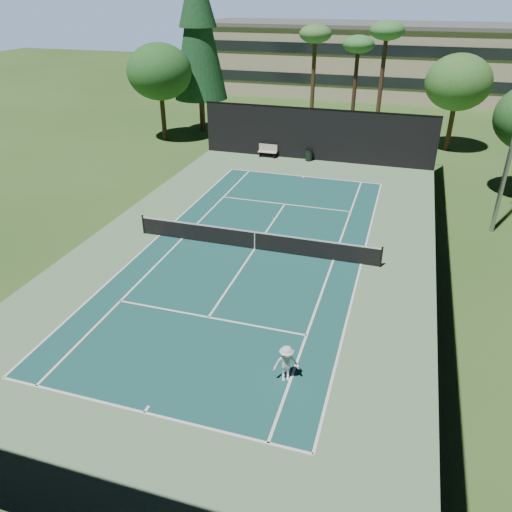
# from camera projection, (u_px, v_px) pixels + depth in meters

# --- Properties ---
(ground) EXTENTS (160.00, 160.00, 0.00)m
(ground) POSITION_uv_depth(u_px,v_px,m) (255.00, 249.00, 25.94)
(ground) COLOR #30541F
(ground) RESTS_ON ground
(apron_slab) EXTENTS (18.00, 32.00, 0.01)m
(apron_slab) POSITION_uv_depth(u_px,v_px,m) (255.00, 249.00, 25.94)
(apron_slab) COLOR #60855D
(apron_slab) RESTS_ON ground
(court_surface) EXTENTS (10.97, 23.77, 0.01)m
(court_surface) POSITION_uv_depth(u_px,v_px,m) (255.00, 249.00, 25.93)
(court_surface) COLOR #174C48
(court_surface) RESTS_ON ground
(court_lines) EXTENTS (11.07, 23.87, 0.01)m
(court_lines) POSITION_uv_depth(u_px,v_px,m) (255.00, 249.00, 25.93)
(court_lines) COLOR white
(court_lines) RESTS_ON ground
(tennis_net) EXTENTS (12.90, 0.10, 1.10)m
(tennis_net) POSITION_uv_depth(u_px,v_px,m) (255.00, 240.00, 25.67)
(tennis_net) COLOR black
(tennis_net) RESTS_ON ground
(fence) EXTENTS (18.04, 32.05, 4.03)m
(fence) POSITION_uv_depth(u_px,v_px,m) (255.00, 213.00, 25.04)
(fence) COLOR black
(fence) RESTS_ON ground
(player) EXTENTS (1.05, 0.84, 1.42)m
(player) POSITION_uv_depth(u_px,v_px,m) (286.00, 364.00, 16.97)
(player) COLOR silver
(player) RESTS_ON ground
(tennis_ball_b) EXTENTS (0.07, 0.07, 0.07)m
(tennis_ball_b) POSITION_uv_depth(u_px,v_px,m) (249.00, 239.00, 26.94)
(tennis_ball_b) COLOR #E2EE36
(tennis_ball_b) RESTS_ON ground
(tennis_ball_c) EXTENTS (0.07, 0.07, 0.07)m
(tennis_ball_c) POSITION_uv_depth(u_px,v_px,m) (273.00, 218.00, 29.34)
(tennis_ball_c) COLOR #D3F237
(tennis_ball_c) RESTS_ON ground
(tennis_ball_d) EXTENTS (0.06, 0.06, 0.06)m
(tennis_ball_d) POSITION_uv_depth(u_px,v_px,m) (209.00, 198.00, 32.15)
(tennis_ball_d) COLOR #D4E333
(tennis_ball_d) RESTS_ON ground
(park_bench) EXTENTS (1.50, 0.45, 1.02)m
(park_bench) POSITION_uv_depth(u_px,v_px,m) (268.00, 150.00, 39.84)
(park_bench) COLOR beige
(park_bench) RESTS_ON ground
(trash_bin) EXTENTS (0.56, 0.56, 0.95)m
(trash_bin) POSITION_uv_depth(u_px,v_px,m) (309.00, 155.00, 39.00)
(trash_bin) COLOR black
(trash_bin) RESTS_ON ground
(pine_tree) EXTENTS (4.80, 4.80, 15.00)m
(pine_tree) POSITION_uv_depth(u_px,v_px,m) (198.00, 20.00, 43.04)
(pine_tree) COLOR #4F3522
(pine_tree) RESTS_ON ground
(palm_a) EXTENTS (2.80, 2.80, 9.32)m
(palm_a) POSITION_uv_depth(u_px,v_px,m) (315.00, 38.00, 42.78)
(palm_a) COLOR #45331D
(palm_a) RESTS_ON ground
(palm_b) EXTENTS (2.80, 2.80, 8.42)m
(palm_b) POSITION_uv_depth(u_px,v_px,m) (358.00, 48.00, 43.94)
(palm_b) COLOR #3E261A
(palm_b) RESTS_ON ground
(palm_c) EXTENTS (2.80, 2.80, 9.77)m
(palm_c) POSITION_uv_depth(u_px,v_px,m) (386.00, 36.00, 40.18)
(palm_c) COLOR #442D1D
(palm_c) RESTS_ON ground
(decid_tree_a) EXTENTS (5.12, 5.12, 7.62)m
(decid_tree_a) POSITION_uv_depth(u_px,v_px,m) (458.00, 83.00, 39.29)
(decid_tree_a) COLOR #4A3120
(decid_tree_a) RESTS_ON ground
(decid_tree_c) EXTENTS (5.44, 5.44, 8.09)m
(decid_tree_c) POSITION_uv_depth(u_px,v_px,m) (159.00, 72.00, 41.99)
(decid_tree_c) COLOR #412F1C
(decid_tree_c) RESTS_ON ground
(campus_building) EXTENTS (40.50, 12.50, 8.30)m
(campus_building) POSITION_uv_depth(u_px,v_px,m) (363.00, 58.00, 62.64)
(campus_building) COLOR #B3A48B
(campus_building) RESTS_ON ground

